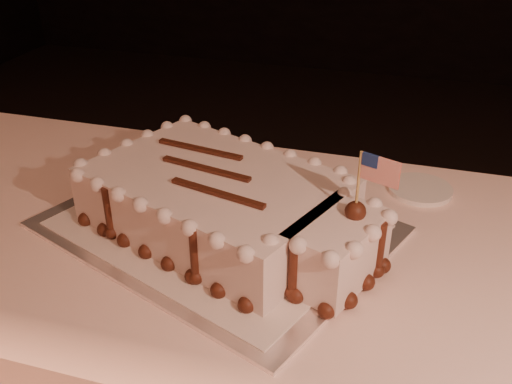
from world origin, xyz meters
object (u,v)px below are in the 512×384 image
(sheet_cake, at_px, (229,205))
(side_plate, at_px, (420,189))
(cake_board, at_px, (217,227))
(banquet_table, at_px, (282,382))

(sheet_cake, xyz_separation_m, side_plate, (0.34, 0.28, -0.06))
(side_plate, bearing_deg, cake_board, -144.89)
(banquet_table, height_order, cake_board, cake_board)
(cake_board, relative_size, sheet_cake, 1.01)
(banquet_table, relative_size, side_plate, 17.41)
(cake_board, relative_size, side_plate, 4.50)
(cake_board, xyz_separation_m, sheet_cake, (0.03, -0.01, 0.06))
(cake_board, bearing_deg, banquet_table, 18.42)
(banquet_table, xyz_separation_m, sheet_cake, (-0.11, -0.00, 0.44))
(sheet_cake, relative_size, side_plate, 4.47)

